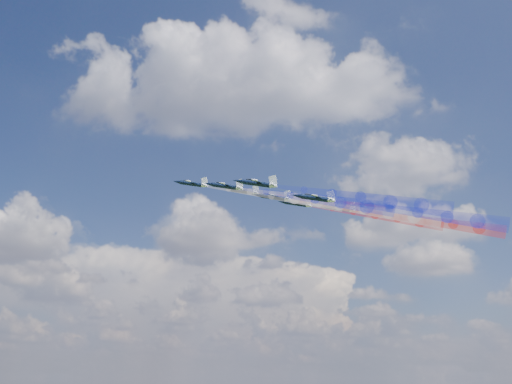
# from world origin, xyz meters

# --- Properties ---
(jet_lead) EXTENTS (13.71, 11.57, 7.05)m
(jet_lead) POSITION_xyz_m (-35.40, -16.05, 173.53)
(jet_lead) COLOR black
(trail_lead) EXTENTS (39.79, 11.13, 13.39)m
(trail_lead) POSITION_xyz_m (-11.33, -20.22, 167.83)
(trail_lead) COLOR white
(jet_inner_left) EXTENTS (13.71, 11.57, 7.05)m
(jet_inner_left) POSITION_xyz_m (-23.27, -27.91, 168.43)
(jet_inner_left) COLOR black
(trail_inner_left) EXTENTS (39.79, 11.13, 13.39)m
(trail_inner_left) POSITION_xyz_m (0.81, -32.08, 162.73)
(trail_inner_left) COLOR #1A24E0
(jet_inner_right) EXTENTS (13.71, 11.57, 7.05)m
(jet_inner_right) POSITION_xyz_m (-21.36, -7.60, 173.31)
(jet_inner_right) COLOR black
(trail_inner_right) EXTENTS (39.79, 11.13, 13.39)m
(trail_inner_right) POSITION_xyz_m (2.71, -11.77, 167.61)
(trail_inner_right) COLOR red
(jet_outer_left) EXTENTS (13.71, 11.57, 7.05)m
(jet_outer_left) POSITION_xyz_m (-12.78, -43.56, 163.56)
(jet_outer_left) COLOR black
(trail_outer_left) EXTENTS (39.79, 11.13, 13.39)m
(trail_outer_left) POSITION_xyz_m (11.29, -47.73, 157.86)
(trail_outer_left) COLOR #1A24E0
(jet_center_third) EXTENTS (13.71, 11.57, 7.05)m
(jet_center_third) POSITION_xyz_m (-10.95, -20.05, 167.21)
(jet_center_third) COLOR black
(trail_center_third) EXTENTS (39.79, 11.13, 13.39)m
(trail_center_third) POSITION_xyz_m (13.12, -24.22, 161.51)
(trail_center_third) COLOR white
(jet_outer_right) EXTENTS (13.71, 11.57, 7.05)m
(jet_outer_right) POSITION_xyz_m (-5.93, 2.81, 171.90)
(jet_outer_right) COLOR black
(trail_outer_right) EXTENTS (39.79, 11.13, 13.39)m
(trail_outer_right) POSITION_xyz_m (18.14, -1.36, 166.20)
(trail_outer_right) COLOR red
(jet_rear_left) EXTENTS (13.71, 11.57, 7.05)m
(jet_rear_left) POSITION_xyz_m (0.81, -34.80, 162.05)
(jet_rear_left) COLOR black
(trail_rear_left) EXTENTS (39.79, 11.13, 13.39)m
(trail_rear_left) POSITION_xyz_m (24.88, -38.97, 156.35)
(trail_rear_left) COLOR #1A24E0
(jet_rear_right) EXTENTS (13.71, 11.57, 7.05)m
(jet_rear_right) POSITION_xyz_m (7.02, -11.07, 165.99)
(jet_rear_right) COLOR black
(trail_rear_right) EXTENTS (39.79, 11.13, 13.39)m
(trail_rear_right) POSITION_xyz_m (31.09, -15.24, 160.29)
(trail_rear_right) COLOR red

